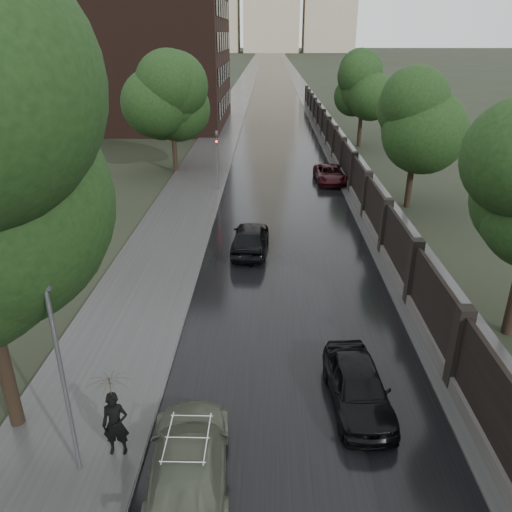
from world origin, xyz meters
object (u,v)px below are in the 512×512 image
object	(u,v)px
hatchback_left	(250,238)
volga_sedan	(189,461)
traffic_light	(217,156)
lamp_post	(64,383)
tree_right_c	(363,91)
tree_right_b	(417,124)
tree_left_far	(171,101)
car_right_near	(358,386)
pedestrian_umbrella	(111,393)
car_right_far	(330,174)

from	to	relation	value
hatchback_left	volga_sedan	bearing A→B (deg)	88.93
traffic_light	lamp_post	bearing A→B (deg)	-92.68
traffic_light	tree_right_c	bearing A→B (deg)	51.82
tree_right_c	lamp_post	xyz separation A→B (m)	(-12.90, -38.50, -2.28)
lamp_post	hatchback_left	distance (m)	14.11
tree_right_b	tree_left_far	bearing A→B (deg)	152.70
car_right_near	pedestrian_umbrella	xyz separation A→B (m)	(-6.21, -2.05, 1.32)
tree_right_b	traffic_light	distance (m)	12.44
tree_right_c	tree_left_far	bearing A→B (deg)	-147.17
traffic_light	hatchback_left	size ratio (longest dim) A/B	0.96
traffic_light	pedestrian_umbrella	size ratio (longest dim) A/B	1.47
hatchback_left	lamp_post	bearing A→B (deg)	77.89
volga_sedan	pedestrian_umbrella	world-z (taller)	pedestrian_umbrella
tree_right_b	lamp_post	distance (m)	24.33
pedestrian_umbrella	car_right_near	bearing A→B (deg)	13.60
lamp_post	volga_sedan	distance (m)	3.35
pedestrian_umbrella	hatchback_left	bearing A→B (deg)	73.08
volga_sedan	tree_right_c	bearing A→B (deg)	-109.70
hatchback_left	pedestrian_umbrella	xyz separation A→B (m)	(-2.81, -12.94, 1.26)
volga_sedan	car_right_far	size ratio (longest dim) A/B	1.07
tree_right_b	volga_sedan	xyz separation A→B (m)	(-10.23, -20.68, -4.29)
tree_left_far	hatchback_left	bearing A→B (deg)	-67.55
tree_right_b	pedestrian_umbrella	world-z (taller)	tree_right_b
tree_right_c	hatchback_left	xyz separation A→B (m)	(-9.30, -25.00, -4.24)
tree_left_far	lamp_post	world-z (taller)	tree_left_far
car_right_near	volga_sedan	bearing A→B (deg)	-151.32
traffic_light	car_right_near	xyz separation A→B (m)	(5.90, -20.89, -1.74)
tree_right_b	lamp_post	world-z (taller)	tree_right_b
tree_left_far	car_right_near	bearing A→B (deg)	-69.66
volga_sedan	tree_right_b	bearing A→B (deg)	-121.21
car_right_far	volga_sedan	bearing A→B (deg)	-105.94
tree_right_b	car_right_far	bearing A→B (deg)	126.94
tree_right_c	lamp_post	world-z (taller)	tree_right_c
tree_right_c	tree_right_b	bearing A→B (deg)	-90.00
lamp_post	pedestrian_umbrella	world-z (taller)	lamp_post
car_right_near	pedestrian_umbrella	bearing A→B (deg)	-165.79
lamp_post	car_right_far	world-z (taller)	lamp_post
tree_left_far	pedestrian_umbrella	bearing A→B (deg)	-83.08
hatchback_left	car_right_near	xyz separation A→B (m)	(3.40, -10.89, -0.05)
car_right_near	traffic_light	bearing A→B (deg)	101.71
traffic_light	car_right_far	size ratio (longest dim) A/B	0.95
car_right_far	hatchback_left	bearing A→B (deg)	-115.40
tree_right_c	pedestrian_umbrella	world-z (taller)	tree_right_c
tree_right_b	pedestrian_umbrella	xyz separation A→B (m)	(-12.11, -19.95, -2.97)
tree_right_b	lamp_post	xyz separation A→B (m)	(-12.90, -20.50, -2.28)
volga_sedan	car_right_near	world-z (taller)	car_right_near
tree_right_b	tree_right_c	bearing A→B (deg)	90.00
tree_left_far	tree_right_c	bearing A→B (deg)	32.83
tree_right_c	pedestrian_umbrella	size ratio (longest dim) A/B	2.57
tree_right_b	volga_sedan	bearing A→B (deg)	-116.32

